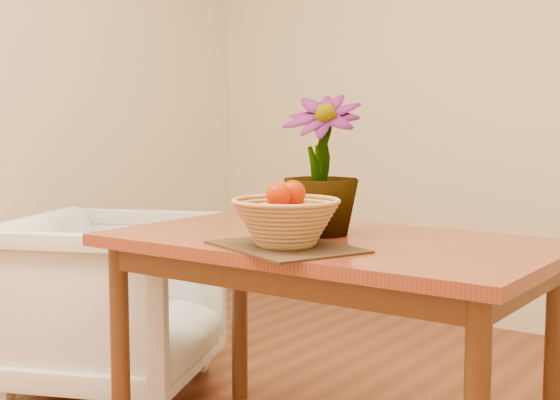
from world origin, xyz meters
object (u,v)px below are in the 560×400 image
Objects in this scene: potted_plant at (321,165)px; table at (329,265)px; wicker_basket at (286,224)px; armchair at (110,293)px.

table is at bearing -49.45° from potted_plant.
wicker_basket is 0.32m from potted_plant.
wicker_basket is at bearing -129.86° from armchair.
wicker_basket is (0.00, -0.24, 0.16)m from table.
wicker_basket reaches higher than table.
armchair is (-1.12, 0.34, -0.42)m from wicker_basket.
armchair is at bearing 157.91° from potted_plant.
wicker_basket is 0.70× the size of potted_plant.
table is 1.73× the size of armchair.
table is 1.16m from armchair.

